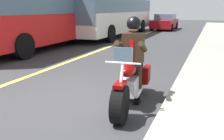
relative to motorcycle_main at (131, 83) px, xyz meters
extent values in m
plane|color=#333335|center=(0.41, -1.34, -0.45)|extent=(80.00, 80.00, 0.00)
cylinder|color=black|center=(0.84, 0.08, -0.12)|extent=(0.68, 0.27, 0.66)
cylinder|color=black|center=(-0.70, -0.08, -0.12)|extent=(0.68, 0.27, 0.66)
cube|color=silver|center=(0.05, 0.00, -0.03)|extent=(0.59, 0.34, 0.32)
ellipsoid|color=#720505|center=(0.24, 0.02, 0.33)|extent=(0.59, 0.34, 0.24)
cube|color=black|center=(-0.30, -0.03, 0.29)|extent=(0.73, 0.35, 0.12)
cube|color=#720505|center=(-0.67, 0.15, 0.03)|extent=(0.41, 0.16, 0.36)
cube|color=#720505|center=(-0.63, -0.29, 0.03)|extent=(0.41, 0.16, 0.36)
cylinder|color=silver|center=(0.82, 0.08, 0.15)|extent=(0.35, 0.09, 0.76)
cylinder|color=silver|center=(0.66, 0.07, 0.55)|extent=(0.10, 0.60, 0.04)
cube|color=#720505|center=(0.84, 0.08, 0.23)|extent=(0.37, 0.20, 0.06)
cylinder|color=silver|center=(-0.27, 0.13, -0.19)|extent=(0.90, 0.17, 0.08)
cube|color=slate|center=(0.64, 0.06, 0.67)|extent=(0.07, 0.32, 0.28)
cylinder|color=black|center=(-0.22, 0.10, -0.03)|extent=(0.14, 0.14, 0.84)
cube|color=black|center=(-0.16, 0.10, -0.40)|extent=(0.27, 0.14, 0.10)
cylinder|color=black|center=(-0.19, -0.14, -0.03)|extent=(0.14, 0.14, 0.84)
cube|color=black|center=(-0.13, -0.14, -0.40)|extent=(0.27, 0.14, 0.10)
cube|color=black|center=(-0.20, -0.02, 0.67)|extent=(0.36, 0.43, 0.60)
cube|color=red|center=(-0.04, -0.01, 0.63)|extent=(0.03, 0.07, 0.44)
cylinder|color=black|center=(-0.05, 0.21, 0.73)|extent=(0.56, 0.16, 0.28)
cylinder|color=black|center=(0.00, -0.22, 0.73)|extent=(0.56, 0.16, 0.28)
sphere|color=tan|center=(-0.20, -0.02, 1.10)|extent=(0.22, 0.22, 0.22)
sphere|color=black|center=(-0.20, -0.02, 1.15)|extent=(0.28, 0.28, 0.28)
cube|color=red|center=(-6.45, -6.36, 1.32)|extent=(11.00, 2.50, 2.85)
cube|color=slate|center=(-6.45, -6.36, 1.65)|extent=(11.04, 2.52, 0.90)
cylinder|color=black|center=(-2.85, -5.16, 0.05)|extent=(1.00, 0.30, 1.00)
cylinder|color=black|center=(-9.65, -5.16, 0.05)|extent=(1.00, 0.30, 1.00)
cylinder|color=black|center=(-9.65, -7.56, 0.05)|extent=(1.00, 0.30, 1.00)
cube|color=white|center=(-12.20, -5.18, 1.32)|extent=(11.00, 2.50, 2.85)
cube|color=slate|center=(-12.20, -5.18, 1.65)|extent=(11.04, 2.52, 0.90)
cube|color=slate|center=(-6.70, -5.18, 1.55)|extent=(0.06, 2.40, 1.90)
cylinder|color=black|center=(-8.60, -3.98, 0.05)|extent=(1.00, 0.30, 1.00)
cylinder|color=black|center=(-8.60, -6.38, 0.05)|extent=(1.00, 0.30, 1.00)
cylinder|color=black|center=(-15.40, -3.98, 0.05)|extent=(1.00, 0.30, 1.00)
cylinder|color=black|center=(-15.40, -6.38, 0.05)|extent=(1.00, 0.30, 1.00)
cube|color=maroon|center=(-18.53, -2.68, 0.10)|extent=(4.60, 1.80, 0.70)
cube|color=slate|center=(-18.73, -2.68, 0.65)|extent=(2.40, 1.60, 0.60)
cylinder|color=black|center=(-17.08, -1.83, -0.13)|extent=(0.64, 0.22, 0.64)
cylinder|color=black|center=(-17.08, -3.53, -0.13)|extent=(0.64, 0.22, 0.64)
cylinder|color=black|center=(-19.98, -1.83, -0.13)|extent=(0.64, 0.22, 0.64)
cylinder|color=black|center=(-19.98, -3.53, -0.13)|extent=(0.64, 0.22, 0.64)
cube|color=slate|center=(-11.00, -12.31, 1.55)|extent=(1.10, 0.06, 1.60)
camera|label=1|loc=(4.44, 1.40, 1.43)|focal=39.50mm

